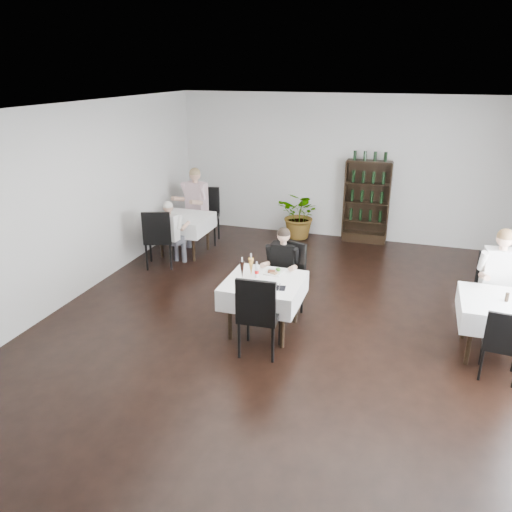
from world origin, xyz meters
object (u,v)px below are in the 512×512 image
at_px(main_table, 264,290).
at_px(potted_tree, 301,215).
at_px(wine_shelf, 366,203).
at_px(diner_main, 282,264).

distance_m(main_table, potted_tree, 4.16).
bearing_deg(potted_tree, wine_shelf, 7.67).
bearing_deg(diner_main, main_table, -96.16).
bearing_deg(main_table, potted_tree, 96.08).
height_order(main_table, diner_main, diner_main).
bearing_deg(diner_main, wine_shelf, 77.21).
relative_size(wine_shelf, potted_tree, 1.70).
height_order(main_table, potted_tree, potted_tree).
xyz_separation_m(wine_shelf, main_table, (-0.90, -4.31, -0.23)).
relative_size(wine_shelf, main_table, 1.70).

